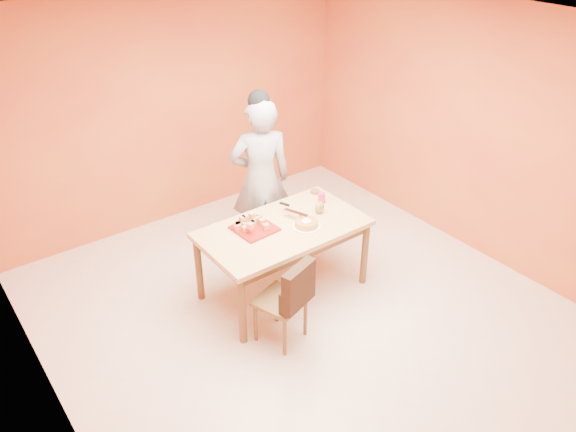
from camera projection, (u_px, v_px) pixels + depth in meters
floor at (307, 315)px, 5.43m from camera, size 5.00×5.00×0.00m
ceiling at (313, 27)px, 4.05m from camera, size 5.00×5.00×0.00m
wall_back at (174, 110)px, 6.46m from camera, size 4.50×0.00×4.50m
wall_left at (35, 292)px, 3.58m from camera, size 0.00×5.00×5.00m
wall_right at (476, 132)px, 5.90m from camera, size 0.00×5.00×5.00m
dining_table at (283, 235)px, 5.43m from camera, size 1.60×0.90×0.76m
dining_chair at (282, 300)px, 4.92m from camera, size 0.51×0.57×0.87m
pastry_pile at (254, 223)px, 5.30m from camera, size 0.33×0.33×0.11m
person at (261, 180)px, 5.94m from camera, size 0.77×0.65×1.79m
pastry_platter at (255, 228)px, 5.34m from camera, size 0.39×0.39×0.02m
red_dinner_plate at (252, 222)px, 5.44m from camera, size 0.24×0.24×0.01m
white_cake_plate at (306, 226)px, 5.38m from camera, size 0.31×0.31×0.01m
sponge_cake at (306, 223)px, 5.36m from camera, size 0.25×0.25×0.05m
cake_server at (296, 212)px, 5.48m from camera, size 0.14×0.26×0.01m
egg_ornament at (320, 208)px, 5.58m from camera, size 0.12×0.10×0.13m
magenta_glass at (322, 198)px, 5.77m from camera, size 0.08×0.08×0.11m
checker_tin at (315, 192)px, 5.97m from camera, size 0.13×0.13×0.03m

